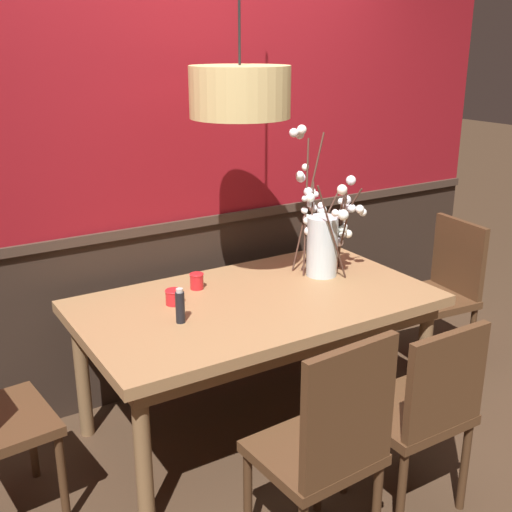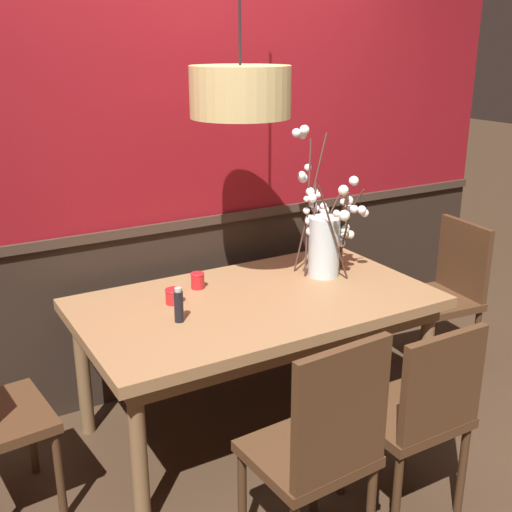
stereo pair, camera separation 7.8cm
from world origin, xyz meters
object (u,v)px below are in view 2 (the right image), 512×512
object	(u,v)px
chair_near_side_right	(418,410)
candle_holder_nearer_center	(174,296)
pendant_lamp	(240,92)
vase_with_blossoms	(325,237)
condiment_bottle	(179,306)
chair_head_east_end	(446,289)
candle_holder_nearer_edge	(198,280)
chair_far_side_left	(144,287)
chair_near_side_left	(320,445)
dining_table	(256,314)

from	to	relation	value
chair_near_side_right	candle_holder_nearer_center	world-z (taller)	chair_near_side_right
pendant_lamp	vase_with_blossoms	bearing A→B (deg)	2.25
condiment_bottle	vase_with_blossoms	bearing A→B (deg)	10.63
chair_head_east_end	condiment_bottle	world-z (taller)	chair_head_east_end
chair_near_side_right	candle_holder_nearer_edge	xyz separation A→B (m)	(-0.44, 1.16, 0.27)
chair_far_side_left	candle_holder_nearer_edge	distance (m)	0.70
vase_with_blossoms	pendant_lamp	bearing A→B (deg)	-177.75
vase_with_blossoms	chair_near_side_right	bearing A→B (deg)	-103.59
chair_head_east_end	candle_holder_nearer_edge	bearing A→B (deg)	169.98
chair_far_side_left	candle_holder_nearer_edge	size ratio (longest dim) A/B	11.30
chair_head_east_end	chair_near_side_right	xyz separation A→B (m)	(-1.08, -0.90, -0.01)
chair_near_side_left	vase_with_blossoms	distance (m)	1.36
dining_table	condiment_bottle	distance (m)	0.47
chair_head_east_end	pendant_lamp	size ratio (longest dim) A/B	0.71
vase_with_blossoms	candle_holder_nearer_edge	xyz separation A→B (m)	(-0.68, 0.16, -0.17)
chair_near_side_right	candle_holder_nearer_center	xyz separation A→B (m)	(-0.63, 1.04, 0.26)
vase_with_blossoms	pendant_lamp	size ratio (longest dim) A/B	0.60
condiment_bottle	chair_head_east_end	bearing A→B (deg)	2.07
candle_holder_nearer_center	dining_table	bearing A→B (deg)	-21.09
dining_table	vase_with_blossoms	world-z (taller)	vase_with_blossoms
dining_table	chair_near_side_right	world-z (taller)	chair_near_side_right
candle_holder_nearer_center	candle_holder_nearer_edge	xyz separation A→B (m)	(0.19, 0.12, 0.00)
vase_with_blossoms	candle_holder_nearer_center	distance (m)	0.89
chair_far_side_left	chair_head_east_end	bearing A→B (deg)	-30.18
chair_near_side_left	chair_head_east_end	distance (m)	1.86
dining_table	candle_holder_nearer_center	world-z (taller)	candle_holder_nearer_center
vase_with_blossoms	candle_holder_nearer_edge	size ratio (longest dim) A/B	9.44
candle_holder_nearer_edge	chair_near_side_right	bearing A→B (deg)	-69.29
chair_far_side_left	pendant_lamp	bearing A→B (deg)	-75.14
chair_near_side_left	chair_near_side_right	distance (m)	0.53
chair_near_side_right	dining_table	bearing A→B (deg)	105.58
chair_head_east_end	candle_holder_nearer_edge	size ratio (longest dim) A/B	11.15
chair_head_east_end	chair_far_side_left	xyz separation A→B (m)	(-1.58, 0.92, 0.01)
dining_table	vase_with_blossoms	size ratio (longest dim) A/B	2.23
dining_table	candle_holder_nearer_edge	world-z (taller)	candle_holder_nearer_edge
chair_near_side_left	chair_far_side_left	distance (m)	1.86
vase_with_blossoms	candle_holder_nearer_center	bearing A→B (deg)	177.81
candle_holder_nearer_edge	pendant_lamp	bearing A→B (deg)	-47.86
chair_far_side_left	chair_near_side_right	size ratio (longest dim) A/B	1.05
candle_holder_nearer_edge	pendant_lamp	world-z (taller)	pendant_lamp
dining_table	chair_near_side_right	bearing A→B (deg)	-74.42
candle_holder_nearer_center	pendant_lamp	xyz separation A→B (m)	(0.35, -0.05, 0.95)
chair_near_side_right	candle_holder_nearer_center	distance (m)	1.24
chair_near_side_left	chair_far_side_left	xyz separation A→B (m)	(0.02, 1.86, -0.01)
dining_table	chair_head_east_end	size ratio (longest dim) A/B	1.89
chair_near_side_right	pendant_lamp	xyz separation A→B (m)	(-0.28, 0.99, 1.22)
chair_head_east_end	dining_table	bearing A→B (deg)	-179.96
dining_table	chair_near_side_left	world-z (taller)	chair_near_side_left
chair_near_side_left	chair_near_side_right	size ratio (longest dim) A/B	1.10
chair_far_side_left	candle_holder_nearer_edge	xyz separation A→B (m)	(0.06, -0.65, 0.24)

